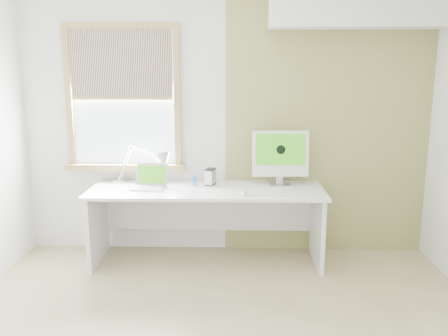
{
  "coord_description": "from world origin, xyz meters",
  "views": [
    {
      "loc": [
        0.09,
        -2.87,
        1.84
      ],
      "look_at": [
        0.0,
        1.05,
        1.0
      ],
      "focal_mm": 37.63,
      "sensor_mm": 36.0,
      "label": 1
    }
  ],
  "objects_px": {
    "desk": "(207,207)",
    "imac": "(280,155)",
    "laptop": "(150,182)",
    "external_drive": "(210,177)",
    "desk_lamp": "(155,163)"
  },
  "relations": [
    {
      "from": "desk",
      "to": "desk_lamp",
      "type": "relative_size",
      "value": 3.42
    },
    {
      "from": "desk_lamp",
      "to": "imac",
      "type": "bearing_deg",
      "value": -3.72
    },
    {
      "from": "desk",
      "to": "desk_lamp",
      "type": "bearing_deg",
      "value": 160.44
    },
    {
      "from": "desk",
      "to": "laptop",
      "type": "distance_m",
      "value": 0.59
    },
    {
      "from": "laptop",
      "to": "desk",
      "type": "bearing_deg",
      "value": 3.74
    },
    {
      "from": "desk_lamp",
      "to": "external_drive",
      "type": "bearing_deg",
      "value": -9.83
    },
    {
      "from": "desk_lamp",
      "to": "external_drive",
      "type": "relative_size",
      "value": 4.05
    },
    {
      "from": "desk",
      "to": "imac",
      "type": "relative_size",
      "value": 4.07
    },
    {
      "from": "desk",
      "to": "imac",
      "type": "xyz_separation_m",
      "value": [
        0.7,
        0.11,
        0.49
      ]
    },
    {
      "from": "desk",
      "to": "external_drive",
      "type": "xyz_separation_m",
      "value": [
        0.03,
        0.09,
        0.27
      ]
    },
    {
      "from": "imac",
      "to": "desk",
      "type": "bearing_deg",
      "value": -171.42
    },
    {
      "from": "imac",
      "to": "laptop",
      "type": "bearing_deg",
      "value": -173.5
    },
    {
      "from": "desk_lamp",
      "to": "imac",
      "type": "distance_m",
      "value": 1.23
    },
    {
      "from": "laptop",
      "to": "imac",
      "type": "relative_size",
      "value": 0.63
    },
    {
      "from": "external_drive",
      "to": "laptop",
      "type": "bearing_deg",
      "value": -167.52
    }
  ]
}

